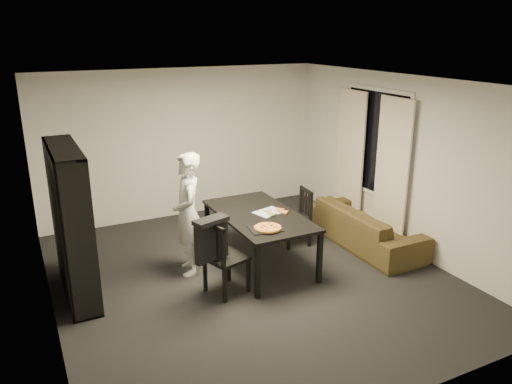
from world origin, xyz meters
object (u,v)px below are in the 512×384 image
bookshelf (71,223)px  baking_tray (265,229)px  person (188,214)px  dining_table (259,218)px  chair_left (220,253)px  chair_right (300,213)px  pepperoni_pizza (268,228)px  sofa (365,226)px

bookshelf → baking_tray: (2.25, -0.82, -0.19)m
bookshelf → person: 1.47m
dining_table → chair_left: bearing=-145.7°
chair_right → pepperoni_pizza: bearing=-43.1°
pepperoni_pizza → dining_table: bearing=74.2°
pepperoni_pizza → baking_tray: bearing=130.9°
dining_table → chair_right: size_ratio=2.05×
dining_table → chair_right: 0.98m
sofa → baking_tray: bearing=101.6°
baking_tray → sofa: baking_tray is taller
baking_tray → sofa: (1.96, 0.40, -0.46)m
sofa → person: bearing=83.0°
chair_right → baking_tray: (-1.07, -0.90, 0.26)m
dining_table → person: size_ratio=1.08×
person → pepperoni_pizza: (0.81, -0.76, -0.06)m
chair_left → baking_tray: size_ratio=2.46×
dining_table → sofa: bearing=-4.2°
chair_right → sofa: chair_right is taller
chair_left → chair_right: (1.71, 0.93, -0.06)m
dining_table → pepperoni_pizza: pepperoni_pizza is taller
dining_table → chair_left: (-0.82, -0.56, -0.13)m
chair_right → bookshelf: bearing=-83.2°
person → pepperoni_pizza: size_ratio=4.82×
bookshelf → chair_right: size_ratio=2.15×
chair_left → chair_right: 1.95m
bookshelf → dining_table: bookshelf is taller
dining_table → baking_tray: baking_tray is taller
bookshelf → sofa: bearing=-5.7°
person → bookshelf: bearing=-80.8°
chair_left → chair_right: chair_left is taller
bookshelf → chair_left: bookshelf is taller
dining_table → pepperoni_pizza: bearing=-105.8°
bookshelf → pepperoni_pizza: size_ratio=5.43×
bookshelf → dining_table: (2.43, -0.29, -0.26)m
chair_right → sofa: 1.04m
chair_right → pepperoni_pizza: size_ratio=2.53×
baking_tray → sofa: 2.05m
chair_left → pepperoni_pizza: (0.66, 0.00, 0.22)m
baking_tray → chair_right: bearing=40.0°
chair_right → person: (-1.86, -0.16, 0.34)m
bookshelf → pepperoni_pizza: (2.27, -0.85, -0.17)m
baking_tray → pepperoni_pizza: (0.02, -0.03, 0.02)m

